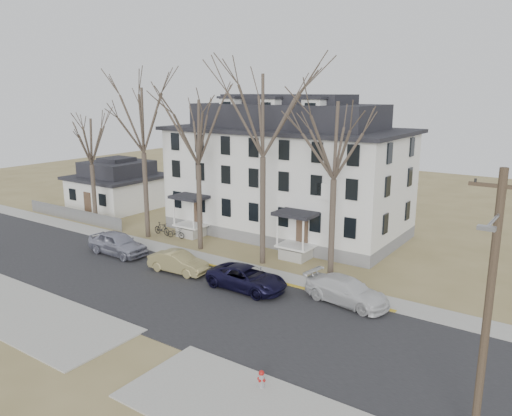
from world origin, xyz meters
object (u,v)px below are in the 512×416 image
Objects in this scene: tree_center at (263,109)px; car_white at (347,291)px; small_house at (118,187)px; car_tan at (178,263)px; tree_far_left at (142,116)px; fire_hydrant at (261,379)px; tree_bungalow at (90,138)px; tree_mid_right at (335,135)px; utility_pole_near at (488,310)px; car_silver at (118,244)px; bicycle_left at (176,233)px; car_navy at (247,279)px; boarding_house at (286,172)px; tree_mid_left at (197,128)px; bicycle_right at (162,229)px.

tree_center is 13.49m from car_white.
small_house is 1.97× the size of car_tan.
tree_far_left is 2.61× the size of car_white.
tree_bungalow is at bearing 154.65° from fire_hydrant.
tree_mid_right is 1.27× the size of utility_pole_near.
car_silver is (-27.21, 7.06, -4.33)m from utility_pole_near.
tree_center is at bearing 123.82° from fire_hydrant.
car_white is (31.10, -9.31, -1.49)m from small_house.
car_white is 3.15× the size of bicycle_left.
car_navy is at bearing 154.72° from utility_pole_near.
tree_mid_left is (-3.00, -8.15, 4.22)m from boarding_house.
car_navy is at bearing -23.65° from small_house.
boarding_house is 12.51m from tree_mid_right.
tree_mid_right is at bearing 104.18° from fire_hydrant.
car_tan is (2.32, -4.99, -8.88)m from tree_mid_left.
utility_pole_near is (11.50, -11.84, -4.38)m from tree_mid_right.
car_tan is at bearing 146.78° from fire_hydrant.
small_house is (-20.00, -1.96, -3.13)m from boarding_house.
bicycle_right is at bearing 11.03° from car_silver.
fire_hydrant is at bearing -32.33° from tree_far_left.
tree_far_left is 10.75m from car_silver.
tree_center is at bearing 23.90° from car_navy.
car_navy is at bearing -92.16° from car_tan.
small_house is at bearing -174.41° from boarding_house.
car_white is at bearing 94.13° from fire_hydrant.
tree_center is (6.00, 0.00, 1.48)m from tree_mid_left.
bicycle_right is at bearing 52.84° from tree_far_left.
tree_mid_right is at bearing -72.44° from car_silver.
car_white is (2.60, -3.11, -8.84)m from tree_mid_right.
car_silver is 6.54m from car_tan.
small_house is 0.87× the size of utility_pole_near.
car_silver is at bearing 162.72° from bicycle_left.
bicycle_left is 23.22m from fire_hydrant.
small_house is 1.67× the size of car_silver.
car_white is at bearing -45.41° from boarding_house.
car_navy is 1.01× the size of car_white.
tree_far_left is 1.08× the size of tree_mid_right.
boarding_house is at bearing -46.84° from bicycle_right.
car_navy is at bearing -68.79° from boarding_house.
tree_bungalow is 38.01m from utility_pole_near.
tree_mid_right reaches higher than car_silver.
car_silver is 18.39m from car_white.
tree_far_left is 3.11× the size of car_tan.
boarding_house reaches higher than car_navy.
bicycle_right is at bearing 78.29° from bicycle_left.
bicycle_left is at bearing -21.36° from small_house.
tree_mid_left is at bearing 152.77° from utility_pole_near.
utility_pole_near is at bearing -114.29° from car_navy.
tree_center is at bearing 76.99° from car_white.
boarding_house is 16.48m from car_white.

